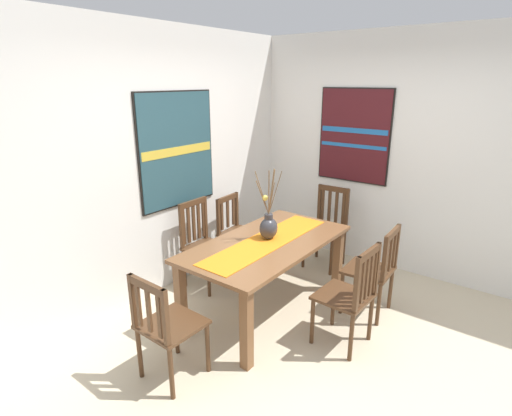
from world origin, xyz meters
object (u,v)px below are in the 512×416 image
(painting_on_back_wall, at_px, (177,150))
(dining_table, at_px, (267,252))
(centerpiece_vase, at_px, (269,226))
(chair_1, at_px, (327,226))
(chair_3, at_px, (237,231))
(chair_5, at_px, (166,325))
(chair_0, at_px, (351,294))
(chair_4, at_px, (203,242))
(painting_on_side_wall, at_px, (354,136))
(chair_2, at_px, (374,269))

(painting_on_back_wall, bearing_deg, dining_table, -89.26)
(centerpiece_vase, bearing_deg, chair_1, 0.21)
(chair_3, height_order, chair_5, same)
(chair_0, bearing_deg, chair_5, 143.12)
(chair_0, xyz_separation_m, chair_4, (0.05, 1.74, 0.01))
(centerpiece_vase, height_order, painting_on_side_wall, painting_on_side_wall)
(chair_0, height_order, chair_1, chair_1)
(chair_1, bearing_deg, painting_on_back_wall, 139.14)
(chair_1, xyz_separation_m, painting_on_back_wall, (-1.30, 1.12, 0.98))
(chair_2, bearing_deg, chair_3, 90.25)
(chair_0, distance_m, chair_1, 1.59)
(chair_4, bearing_deg, chair_5, -145.71)
(chair_3, bearing_deg, painting_on_back_wall, 151.84)
(chair_5, bearing_deg, chair_2, -25.64)
(chair_2, distance_m, chair_3, 1.67)
(painting_on_back_wall, bearing_deg, chair_2, -73.42)
(chair_0, relative_size, chair_3, 1.05)
(dining_table, distance_m, chair_0, 0.88)
(chair_0, distance_m, painting_on_side_wall, 2.16)
(chair_2, bearing_deg, dining_table, 124.72)
(chair_5, bearing_deg, centerpiece_vase, -0.04)
(chair_1, xyz_separation_m, chair_3, (-0.71, 0.81, -0.03))
(dining_table, relative_size, painting_on_side_wall, 1.55)
(chair_4, xyz_separation_m, painting_on_back_wall, (-0.04, 0.28, 0.98))
(chair_4, distance_m, chair_5, 1.50)
(chair_2, distance_m, chair_4, 1.79)
(dining_table, height_order, painting_on_side_wall, painting_on_side_wall)
(dining_table, relative_size, chair_2, 1.93)
(chair_1, xyz_separation_m, chair_4, (-1.26, 0.84, 0.00))
(painting_on_back_wall, bearing_deg, chair_4, -82.13)
(centerpiece_vase, height_order, chair_0, centerpiece_vase)
(chair_1, relative_size, painting_on_back_wall, 0.80)
(centerpiece_vase, height_order, chair_2, centerpiece_vase)
(chair_2, xyz_separation_m, chair_4, (-0.55, 1.71, 0.03))
(dining_table, xyz_separation_m, centerpiece_vase, (0.06, 0.03, 0.24))
(chair_4, bearing_deg, centerpiece_vase, -87.60)
(chair_0, bearing_deg, chair_2, 3.35)
(centerpiece_vase, height_order, chair_4, centerpiece_vase)
(centerpiece_vase, bearing_deg, chair_5, 179.96)
(painting_on_back_wall, bearing_deg, chair_0, -90.22)
(chair_2, xyz_separation_m, painting_on_back_wall, (-0.59, 1.99, 1.01))
(chair_2, relative_size, chair_4, 0.94)
(painting_on_back_wall, height_order, painting_on_side_wall, painting_on_side_wall)
(chair_0, xyz_separation_m, chair_5, (-1.19, 0.90, -0.02))
(chair_0, relative_size, chair_2, 1.03)
(chair_2, bearing_deg, centerpiece_vase, 121.04)
(centerpiece_vase, bearing_deg, chair_0, -95.23)
(dining_table, distance_m, chair_3, 1.03)
(chair_2, height_order, painting_on_side_wall, painting_on_side_wall)
(chair_0, height_order, painting_on_side_wall, painting_on_side_wall)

